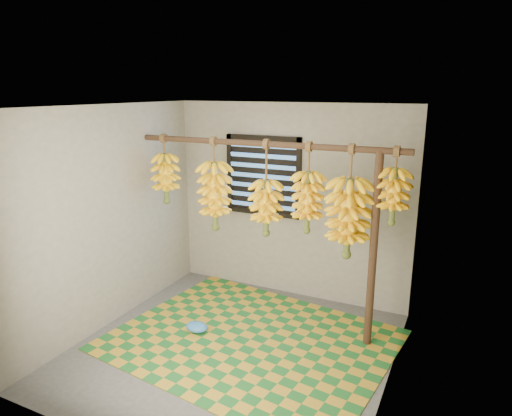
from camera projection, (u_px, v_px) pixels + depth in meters
The scene contains 16 objects.
floor at pixel (232, 350), 4.60m from camera, with size 3.00×3.00×0.01m, color #474747.
ceiling at pixel (229, 106), 3.99m from camera, with size 3.00×3.00×0.01m, color silver.
wall_back at pixel (290, 202), 5.61m from camera, with size 3.00×0.01×2.40m, color slate.
wall_left at pixel (109, 218), 4.93m from camera, with size 0.01×3.00×2.40m, color slate.
wall_right at pixel (395, 262), 3.67m from camera, with size 0.01×3.00×2.40m, color slate.
window at pixel (263, 176), 5.65m from camera, with size 1.00×0.04×1.00m.
hanging_pole at pixel (262, 144), 4.70m from camera, with size 0.06×0.06×3.00m, color #3F291A.
support_post at pixel (373, 253), 4.46m from camera, with size 0.08×0.08×2.00m, color #3F291A.
woven_mat at pixel (251, 340), 4.77m from camera, with size 2.74×2.19×0.01m, color #1C6025.
plastic_bag at pixel (197, 327), 4.92m from camera, with size 0.25×0.18×0.10m, color #3478C3.
banana_bunch_a at pixel (166, 178), 5.34m from camera, with size 0.31×0.31×0.81m.
banana_bunch_b at pixel (215, 196), 5.10m from camera, with size 0.35×0.35×1.05m.
banana_bunch_c at pixel (266, 208), 4.86m from camera, with size 0.34×0.34×1.03m.
banana_bunch_d at pixel (308, 202), 4.63m from camera, with size 0.32×0.32×0.94m.
banana_bunch_e at pixel (348, 218), 4.49m from camera, with size 0.43×0.43×1.13m.
banana_bunch_f at pixel (393, 196), 4.25m from camera, with size 0.30×0.30×0.74m.
Camera 1 is at (1.98, -3.58, 2.56)m, focal length 32.00 mm.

